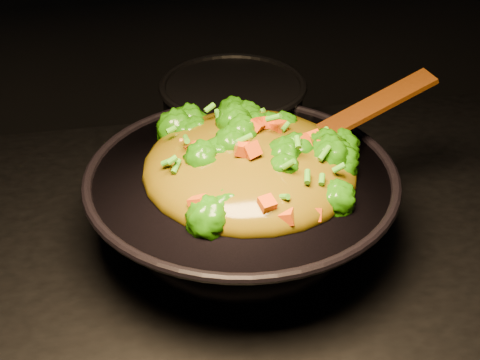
{
  "coord_description": "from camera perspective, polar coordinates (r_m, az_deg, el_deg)",
  "views": [
    {
      "loc": [
        -0.1,
        -0.65,
        1.51
      ],
      "look_at": [
        0.04,
        0.09,
        1.0
      ],
      "focal_mm": 50.0,
      "sensor_mm": 36.0,
      "label": 1
    }
  ],
  "objects": [
    {
      "name": "stir_fry",
      "position": [
        0.87,
        0.86,
        3.44
      ],
      "size": [
        0.38,
        0.38,
        0.1
      ],
      "primitive_type": null,
      "rotation": [
        0.0,
        0.0,
        0.42
      ],
      "color": "#206707",
      "rests_on": "wok"
    },
    {
      "name": "back_pot",
      "position": [
        1.12,
        -0.59,
        5.34
      ],
      "size": [
        0.28,
        0.28,
        0.13
      ],
      "primitive_type": "cylinder",
      "rotation": [
        0.0,
        0.0,
        -0.25
      ],
      "color": "black",
      "rests_on": "stovetop"
    },
    {
      "name": "spatula",
      "position": [
        0.94,
        9.32,
        5.2
      ],
      "size": [
        0.25,
        0.07,
        0.1
      ],
      "primitive_type": "cube",
      "rotation": [
        0.0,
        -0.38,
        0.12
      ],
      "color": "#3C0D04",
      "rests_on": "wok"
    },
    {
      "name": "wok",
      "position": [
        0.92,
        0.12,
        -2.51
      ],
      "size": [
        0.52,
        0.52,
        0.11
      ],
      "primitive_type": null,
      "rotation": [
        0.0,
        0.0,
        0.33
      ],
      "color": "black",
      "rests_on": "stovetop"
    }
  ]
}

